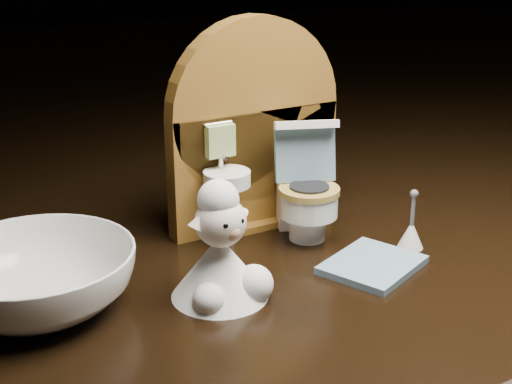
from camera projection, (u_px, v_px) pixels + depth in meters
backdrop_panel at (254, 137)px, 0.50m from camera, size 0.13×0.05×0.15m
toy_toilet at (306, 194)px, 0.50m from camera, size 0.05×0.06×0.08m
bath_mat at (372, 265)px, 0.46m from camera, size 0.07×0.07×0.00m
toilet_brush at (411, 232)px, 0.48m from camera, size 0.02×0.02×0.04m
plush_lamb at (221, 257)px, 0.41m from camera, size 0.06×0.06×0.07m
ceramic_bowl at (37, 280)px, 0.40m from camera, size 0.13×0.13×0.04m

